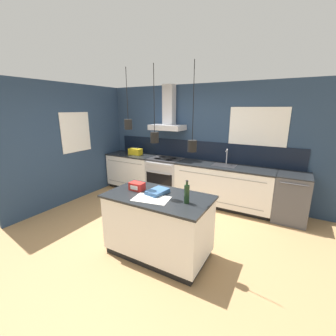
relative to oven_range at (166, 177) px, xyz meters
name	(u,v)px	position (x,y,z in m)	size (l,w,h in m)	color
ground_plane	(152,233)	(0.71, -1.69, -0.46)	(16.00, 16.00, 0.00)	#A87F51
wall_back	(197,140)	(0.68, 0.31, 0.90)	(5.60, 2.51, 2.60)	navy
wall_left	(81,142)	(-1.72, -0.99, 0.85)	(0.08, 3.80, 2.60)	navy
counter_run_left	(133,171)	(-1.03, 0.01, 0.01)	(1.27, 0.64, 0.91)	black
counter_run_sink	(223,186)	(1.41, 0.01, 0.01)	(2.05, 0.64, 1.24)	black
oven_range	(166,177)	(0.00, 0.00, 0.00)	(0.80, 0.66, 0.91)	#B5B5BA
dishwasher	(291,198)	(2.72, 0.00, 0.00)	(0.58, 0.65, 0.91)	#4C4C51
kitchen_island	(158,225)	(1.10, -2.09, 0.00)	(1.47, 0.82, 0.91)	black
bottle_on_island	(187,194)	(1.54, -2.12, 0.58)	(0.07, 0.07, 0.30)	#193319
book_stack	(158,192)	(1.06, -2.04, 0.49)	(0.27, 0.35, 0.06)	#335684
red_supply_box	(137,186)	(0.72, -2.06, 0.51)	(0.21, 0.15, 0.11)	red
paper_pile	(151,199)	(1.08, -2.24, 0.46)	(0.52, 0.38, 0.01)	silver
yellow_toolbox	(135,152)	(-0.90, 0.00, 0.54)	(0.34, 0.18, 0.19)	gold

